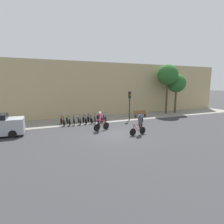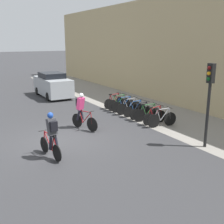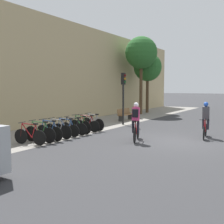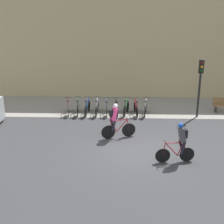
% 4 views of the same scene
% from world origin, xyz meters
% --- Properties ---
extents(ground, '(200.00, 200.00, 0.00)m').
position_xyz_m(ground, '(0.00, 0.00, 0.00)').
color(ground, '#333335').
extents(kerb_strip, '(44.00, 4.50, 0.01)m').
position_xyz_m(kerb_strip, '(0.00, 6.75, 0.00)').
color(kerb_strip, gray).
rests_on(kerb_strip, ground).
extents(building_facade, '(44.00, 0.60, 7.13)m').
position_xyz_m(building_facade, '(0.00, 9.30, 3.57)').
color(building_facade, tan).
rests_on(building_facade, ground).
extents(cyclist_pink, '(1.69, 0.66, 1.79)m').
position_xyz_m(cyclist_pink, '(-1.04, 1.55, 0.95)').
color(cyclist_pink, black).
rests_on(cyclist_pink, ground).
extents(cyclist_grey, '(1.66, 0.51, 1.76)m').
position_xyz_m(cyclist_grey, '(1.69, -0.89, 0.95)').
color(cyclist_grey, black).
rests_on(cyclist_grey, ground).
extents(parked_bike_0, '(0.46, 1.59, 0.96)m').
position_xyz_m(parked_bike_0, '(-4.00, 5.15, 0.39)').
color(parked_bike_0, black).
rests_on(parked_bike_0, ground).
extents(parked_bike_1, '(0.46, 1.72, 0.99)m').
position_xyz_m(parked_bike_1, '(-3.41, 5.15, 0.41)').
color(parked_bike_1, black).
rests_on(parked_bike_1, ground).
extents(parked_bike_2, '(0.46, 1.72, 0.98)m').
position_xyz_m(parked_bike_2, '(-2.82, 5.15, 0.41)').
color(parked_bike_2, black).
rests_on(parked_bike_2, ground).
extents(parked_bike_3, '(0.46, 1.73, 0.98)m').
position_xyz_m(parked_bike_3, '(-2.23, 5.15, 0.41)').
color(parked_bike_3, black).
rests_on(parked_bike_3, ground).
extents(parked_bike_4, '(0.46, 1.61, 0.95)m').
position_xyz_m(parked_bike_4, '(-1.64, 5.15, 0.39)').
color(parked_bike_4, black).
rests_on(parked_bike_4, ground).
extents(parked_bike_5, '(0.46, 1.63, 0.95)m').
position_xyz_m(parked_bike_5, '(-1.06, 5.15, 0.39)').
color(parked_bike_5, black).
rests_on(parked_bike_5, ground).
extents(parked_bike_6, '(0.50, 1.64, 0.98)m').
position_xyz_m(parked_bike_6, '(-0.47, 5.15, 0.41)').
color(parked_bike_6, black).
rests_on(parked_bike_6, ground).
extents(parked_bike_7, '(0.46, 1.61, 0.95)m').
position_xyz_m(parked_bike_7, '(0.12, 5.15, 0.39)').
color(parked_bike_7, black).
rests_on(parked_bike_7, ground).
extents(parked_bike_8, '(0.46, 1.65, 0.99)m').
position_xyz_m(parked_bike_8, '(0.71, 5.15, 0.41)').
color(parked_bike_8, black).
rests_on(parked_bike_8, ground).
extents(traffic_light_pole, '(0.26, 0.30, 3.40)m').
position_xyz_m(traffic_light_pole, '(3.74, 4.86, 2.36)').
color(traffic_light_pole, black).
rests_on(traffic_light_pole, ground).
extents(parked_car, '(4.30, 1.84, 1.85)m').
position_xyz_m(parked_car, '(-9.59, 3.01, 0.90)').
color(parked_car, '#9EA3A8').
rests_on(parked_car, ground).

